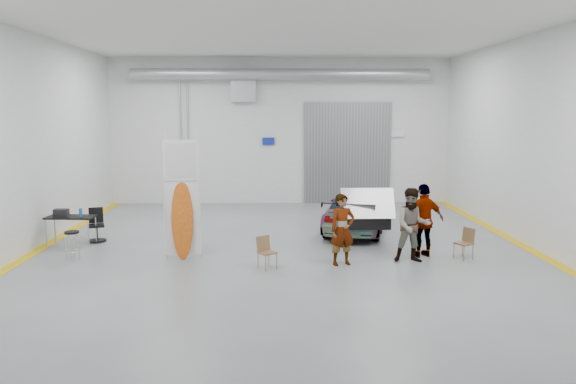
{
  "coord_description": "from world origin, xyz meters",
  "views": [
    {
      "loc": [
        -0.32,
        -15.36,
        3.83
      ],
      "look_at": [
        0.12,
        0.78,
        1.5
      ],
      "focal_mm": 35.0,
      "sensor_mm": 36.0,
      "label": 1
    }
  ],
  "objects_px": {
    "person_c": "(424,220)",
    "shop_stool": "(72,246)",
    "person_b": "(413,225)",
    "work_table": "(68,216)",
    "folding_chair_near": "(267,259)",
    "surfboard_display": "(181,209)",
    "person_a": "(342,230)",
    "sedan_car": "(356,211)",
    "office_chair": "(97,227)",
    "folding_chair_far": "(463,249)"
  },
  "relations": [
    {
      "from": "person_c",
      "to": "shop_stool",
      "type": "bearing_deg",
      "value": -14.45
    },
    {
      "from": "person_b",
      "to": "work_table",
      "type": "relative_size",
      "value": 1.38
    },
    {
      "from": "folding_chair_near",
      "to": "work_table",
      "type": "distance_m",
      "value": 6.35
    },
    {
      "from": "person_b",
      "to": "folding_chair_near",
      "type": "height_order",
      "value": "person_b"
    },
    {
      "from": "person_c",
      "to": "person_b",
      "type": "bearing_deg",
      "value": 36.0
    },
    {
      "from": "surfboard_display",
      "to": "person_a",
      "type": "bearing_deg",
      "value": -15.19
    },
    {
      "from": "sedan_car",
      "to": "person_b",
      "type": "relative_size",
      "value": 2.34
    },
    {
      "from": "sedan_car",
      "to": "surfboard_display",
      "type": "distance_m",
      "value": 6.1
    },
    {
      "from": "person_b",
      "to": "surfboard_display",
      "type": "xyz_separation_m",
      "value": [
        -5.93,
        0.45,
        0.38
      ]
    },
    {
      "from": "office_chair",
      "to": "person_a",
      "type": "bearing_deg",
      "value": -40.06
    },
    {
      "from": "person_c",
      "to": "office_chair",
      "type": "relative_size",
      "value": 1.99
    },
    {
      "from": "folding_chair_near",
      "to": "work_table",
      "type": "xyz_separation_m",
      "value": [
        -5.74,
        2.64,
        0.59
      ]
    },
    {
      "from": "folding_chair_far",
      "to": "shop_stool",
      "type": "height_order",
      "value": "folding_chair_far"
    },
    {
      "from": "folding_chair_near",
      "to": "work_table",
      "type": "height_order",
      "value": "work_table"
    },
    {
      "from": "person_b",
      "to": "work_table",
      "type": "height_order",
      "value": "person_b"
    },
    {
      "from": "person_b",
      "to": "work_table",
      "type": "xyz_separation_m",
      "value": [
        -9.44,
        2.1,
        -0.12
      ]
    },
    {
      "from": "folding_chair_near",
      "to": "shop_stool",
      "type": "xyz_separation_m",
      "value": [
        -5.06,
        0.96,
        0.13
      ]
    },
    {
      "from": "person_c",
      "to": "folding_chair_far",
      "type": "xyz_separation_m",
      "value": [
        0.98,
        -0.29,
        -0.72
      ]
    },
    {
      "from": "folding_chair_near",
      "to": "folding_chair_far",
      "type": "relative_size",
      "value": 0.98
    },
    {
      "from": "office_chair",
      "to": "surfboard_display",
      "type": "bearing_deg",
      "value": -54.88
    },
    {
      "from": "person_c",
      "to": "work_table",
      "type": "distance_m",
      "value": 9.99
    },
    {
      "from": "person_a",
      "to": "folding_chair_near",
      "type": "xyz_separation_m",
      "value": [
        -1.88,
        -0.33,
        -0.65
      ]
    },
    {
      "from": "surfboard_display",
      "to": "office_chair",
      "type": "bearing_deg",
      "value": 137.46
    },
    {
      "from": "sedan_car",
      "to": "person_c",
      "type": "distance_m",
      "value": 3.51
    },
    {
      "from": "person_b",
      "to": "shop_stool",
      "type": "xyz_separation_m",
      "value": [
        -8.75,
        0.42,
        -0.58
      ]
    },
    {
      "from": "person_c",
      "to": "surfboard_display",
      "type": "bearing_deg",
      "value": -14.39
    },
    {
      "from": "person_b",
      "to": "folding_chair_far",
      "type": "bearing_deg",
      "value": 12.09
    },
    {
      "from": "work_table",
      "to": "office_chair",
      "type": "bearing_deg",
      "value": 33.9
    },
    {
      "from": "shop_stool",
      "to": "person_b",
      "type": "bearing_deg",
      "value": -2.71
    },
    {
      "from": "person_b",
      "to": "office_chair",
      "type": "distance_m",
      "value": 9.14
    },
    {
      "from": "folding_chair_near",
      "to": "folding_chair_far",
      "type": "height_order",
      "value": "folding_chair_far"
    },
    {
      "from": "work_table",
      "to": "shop_stool",
      "type": "bearing_deg",
      "value": -67.84
    },
    {
      "from": "person_c",
      "to": "work_table",
      "type": "height_order",
      "value": "person_c"
    },
    {
      "from": "person_b",
      "to": "shop_stool",
      "type": "height_order",
      "value": "person_b"
    },
    {
      "from": "person_c",
      "to": "work_table",
      "type": "xyz_separation_m",
      "value": [
        -9.87,
        1.56,
        -0.13
      ]
    },
    {
      "from": "person_b",
      "to": "surfboard_display",
      "type": "distance_m",
      "value": 5.96
    },
    {
      "from": "shop_stool",
      "to": "office_chair",
      "type": "bearing_deg",
      "value": 90.33
    },
    {
      "from": "sedan_car",
      "to": "office_chair",
      "type": "distance_m",
      "value": 7.99
    },
    {
      "from": "person_a",
      "to": "surfboard_display",
      "type": "distance_m",
      "value": 4.19
    },
    {
      "from": "person_b",
      "to": "surfboard_display",
      "type": "height_order",
      "value": "surfboard_display"
    },
    {
      "from": "person_a",
      "to": "person_c",
      "type": "relative_size",
      "value": 0.92
    },
    {
      "from": "folding_chair_far",
      "to": "shop_stool",
      "type": "bearing_deg",
      "value": -120.64
    },
    {
      "from": "surfboard_display",
      "to": "folding_chair_near",
      "type": "relative_size",
      "value": 4.14
    },
    {
      "from": "surfboard_display",
      "to": "work_table",
      "type": "distance_m",
      "value": 3.91
    },
    {
      "from": "surfboard_display",
      "to": "person_b",
      "type": "bearing_deg",
      "value": -10.28
    },
    {
      "from": "person_a",
      "to": "shop_stool",
      "type": "height_order",
      "value": "person_a"
    },
    {
      "from": "surfboard_display",
      "to": "office_chair",
      "type": "xyz_separation_m",
      "value": [
        -2.84,
        2.1,
        -0.91
      ]
    },
    {
      "from": "folding_chair_near",
      "to": "office_chair",
      "type": "height_order",
      "value": "office_chair"
    },
    {
      "from": "folding_chair_far",
      "to": "person_a",
      "type": "bearing_deg",
      "value": -111.5
    },
    {
      "from": "sedan_car",
      "to": "office_chair",
      "type": "bearing_deg",
      "value": 23.85
    }
  ]
}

